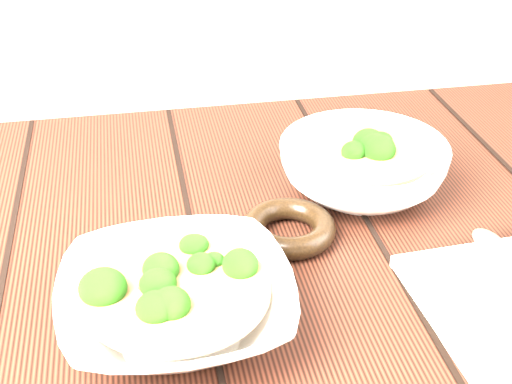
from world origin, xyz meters
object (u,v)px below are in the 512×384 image
(soup_bowl_back, at_px, (363,166))
(soup_bowl_front, at_px, (177,301))
(trivet, at_px, (289,228))
(table, at_px, (222,350))

(soup_bowl_back, bearing_deg, soup_bowl_front, -140.28)
(soup_bowl_back, relative_size, trivet, 2.01)
(table, distance_m, soup_bowl_front, 0.18)
(soup_bowl_front, bearing_deg, soup_bowl_back, 39.72)
(soup_bowl_front, relative_size, soup_bowl_back, 1.04)
(table, height_order, trivet, trivet)
(soup_bowl_front, height_order, trivet, soup_bowl_front)
(trivet, bearing_deg, soup_bowl_back, 36.64)
(table, distance_m, soup_bowl_back, 0.27)
(soup_bowl_back, distance_m, trivet, 0.14)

